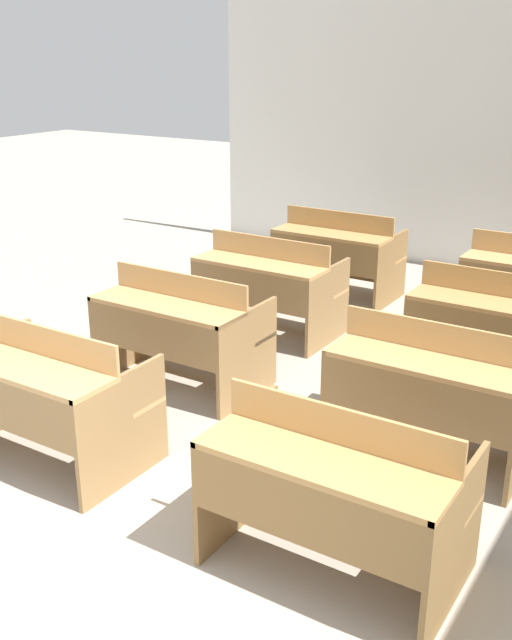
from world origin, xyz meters
TOP-DOWN VIEW (x-y plane):
  - wall_back at (0.00, 6.64)m, footprint 6.70×0.06m
  - bench_front_left at (-1.02, 1.29)m, footprint 1.14×0.72m
  - bench_front_right at (0.86, 1.28)m, footprint 1.14×0.72m
  - bench_second_left at (-1.01, 2.54)m, footprint 1.14×0.72m
  - bench_second_right at (0.85, 2.55)m, footprint 1.14×0.72m
  - bench_third_left at (-1.03, 3.77)m, footprint 1.14×0.72m
  - bench_third_right at (0.87, 3.78)m, footprint 1.14×0.72m
  - bench_back_left at (-1.01, 5.02)m, footprint 1.14×0.72m

SIDE VIEW (x-z plane):
  - bench_front_left at x=-1.02m, z-range 0.02..0.87m
  - bench_front_right at x=0.86m, z-range 0.02..0.87m
  - bench_second_left at x=-1.01m, z-range 0.02..0.87m
  - bench_second_right at x=0.85m, z-range 0.02..0.87m
  - bench_third_left at x=-1.03m, z-range 0.02..0.87m
  - bench_third_right at x=0.87m, z-range 0.02..0.87m
  - bench_back_left at x=-1.01m, z-range 0.02..0.87m
  - wall_back at x=0.00m, z-range 0.00..2.93m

